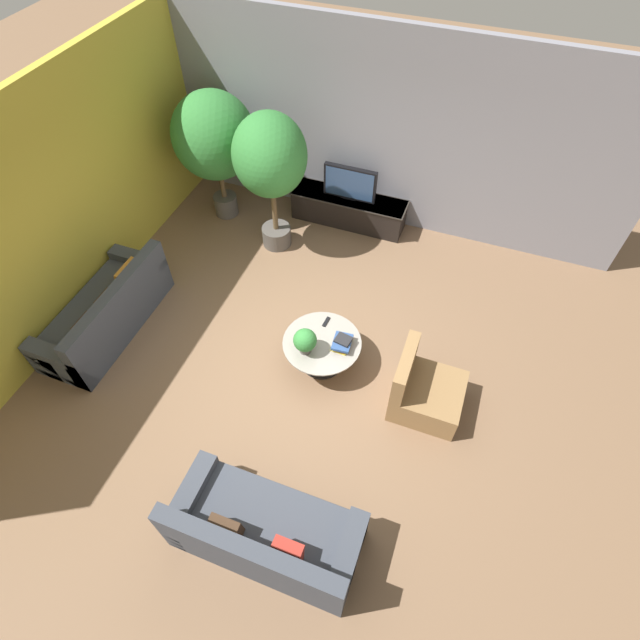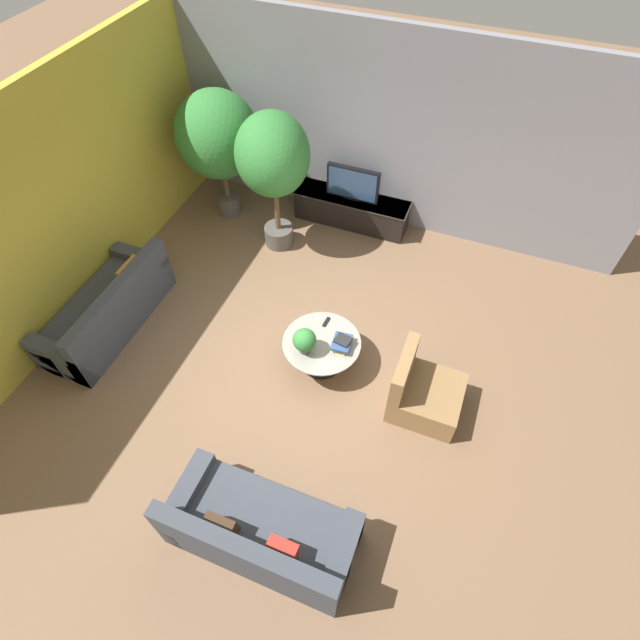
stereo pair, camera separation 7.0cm
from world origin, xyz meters
name	(u,v)px [view 1 (the left image)]	position (x,y,z in m)	size (l,w,h in m)	color
ground_plane	(302,365)	(0.00, 0.00, 0.00)	(24.00, 24.00, 0.00)	brown
back_wall_stone	(382,132)	(0.00, 3.26, 1.50)	(7.40, 0.12, 3.00)	gray
side_wall_left	(60,207)	(-3.26, 0.20, 1.50)	(0.12, 7.40, 3.00)	gold
media_console	(349,209)	(-0.35, 2.94, 0.25)	(1.86, 0.50, 0.49)	black
television	(350,183)	(-0.35, 2.94, 0.75)	(0.84, 0.13, 0.54)	black
coffee_table	(322,348)	(0.23, 0.13, 0.31)	(0.98, 0.98, 0.44)	black
couch_by_wall	(107,313)	(-2.68, -0.31, 0.29)	(0.84, 1.98, 0.84)	#3D424C
couch_near_entry	(265,534)	(0.48, -2.16, 0.28)	(1.85, 0.84, 0.84)	#3D424C
armchair_wicker	(424,391)	(1.57, -0.02, 0.27)	(0.80, 0.76, 0.86)	olive
potted_palm_tall	(214,138)	(-2.34, 2.44, 1.39)	(1.24, 1.24, 2.07)	#514C47
potted_palm_corner	(270,160)	(-1.24, 2.04, 1.51)	(1.03, 1.03, 2.17)	#514C47
potted_plant_tabletop	(305,341)	(0.08, -0.07, 0.64)	(0.29, 0.29, 0.36)	#514C47
book_stack	(342,343)	(0.48, 0.16, 0.50)	(0.24, 0.30, 0.13)	gold
remote_black	(326,322)	(0.17, 0.44, 0.45)	(0.04, 0.16, 0.02)	black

